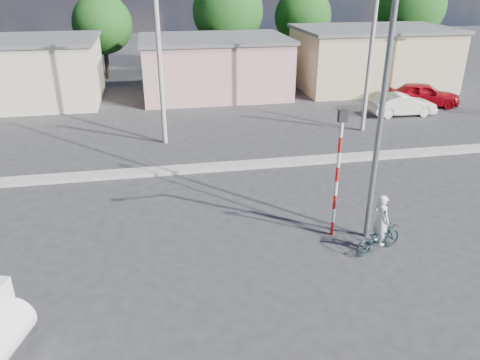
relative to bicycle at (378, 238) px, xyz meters
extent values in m
plane|color=#2C2B2E|center=(-4.25, -0.26, -0.47)|extent=(120.00, 120.00, 0.00)
cube|color=#99968E|center=(-4.25, 7.74, -0.39)|extent=(40.00, 0.80, 0.16)
cube|color=silver|center=(-10.17, -3.11, 0.01)|extent=(0.69, 1.83, 0.25)
imported|color=#162829|center=(0.00, 0.00, 0.00)|extent=(1.90, 1.17, 0.94)
imported|color=white|center=(0.00, 0.00, 0.37)|extent=(0.58, 0.71, 1.68)
imported|color=silver|center=(8.43, 14.17, 0.19)|extent=(4.05, 1.48, 1.32)
imported|color=#98060F|center=(10.89, 15.94, 0.30)|extent=(4.85, 3.07, 1.54)
cylinder|color=red|center=(-1.05, 1.24, -0.22)|extent=(0.11, 0.11, 0.50)
cylinder|color=white|center=(-1.05, 1.24, 0.28)|extent=(0.11, 0.11, 0.50)
cylinder|color=red|center=(-1.05, 1.24, 0.78)|extent=(0.11, 0.11, 0.50)
cylinder|color=white|center=(-1.05, 1.24, 1.28)|extent=(0.11, 0.11, 0.50)
cylinder|color=red|center=(-1.05, 1.24, 1.78)|extent=(0.11, 0.11, 0.50)
cylinder|color=white|center=(-1.05, 1.24, 2.28)|extent=(0.11, 0.11, 0.50)
cylinder|color=red|center=(-1.05, 1.24, 2.78)|extent=(0.11, 0.11, 0.50)
cylinder|color=white|center=(-1.05, 1.24, 3.28)|extent=(0.11, 0.11, 0.50)
cube|color=black|center=(-1.05, 1.24, 3.71)|extent=(0.28, 0.18, 0.36)
cylinder|color=slate|center=(0.05, 0.94, 4.03)|extent=(0.18, 0.18, 9.00)
cube|color=beige|center=(-16.25, 21.74, 1.53)|extent=(12.00, 7.00, 4.00)
cube|color=tan|center=(-2.25, 21.74, 1.43)|extent=(10.00, 7.00, 3.80)
cube|color=#59595B|center=(-2.25, 21.74, 3.45)|extent=(10.30, 7.30, 0.24)
cube|color=tan|center=(9.75, 21.74, 1.63)|extent=(11.00, 7.00, 4.20)
cube|color=#59595B|center=(9.75, 21.74, 3.85)|extent=(11.30, 7.30, 0.24)
cylinder|color=#38281E|center=(-10.25, 28.74, 1.26)|extent=(0.36, 0.36, 3.47)
sphere|color=#26611D|center=(-10.25, 28.74, 3.87)|extent=(4.71, 4.71, 4.71)
cylinder|color=#38281E|center=(-0.25, 27.74, 1.63)|extent=(0.36, 0.36, 4.20)
sphere|color=#26611D|center=(-0.25, 27.74, 4.78)|extent=(5.70, 5.70, 5.70)
cylinder|color=#38281E|center=(6.75, 29.74, 1.35)|extent=(0.36, 0.36, 3.64)
sphere|color=#26611D|center=(6.75, 29.74, 4.08)|extent=(4.94, 4.94, 4.94)
cylinder|color=#38281E|center=(15.75, 27.74, 1.71)|extent=(0.36, 0.36, 4.37)
sphere|color=#26611D|center=(15.75, 27.74, 4.99)|extent=(5.93, 5.93, 5.93)
cylinder|color=#99968E|center=(-6.25, 11.74, 3.53)|extent=(0.24, 0.24, 8.00)
cylinder|color=#99968E|center=(4.75, 11.74, 3.53)|extent=(0.24, 0.24, 8.00)
camera|label=1|loc=(-6.69, -11.74, 7.76)|focal=35.00mm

